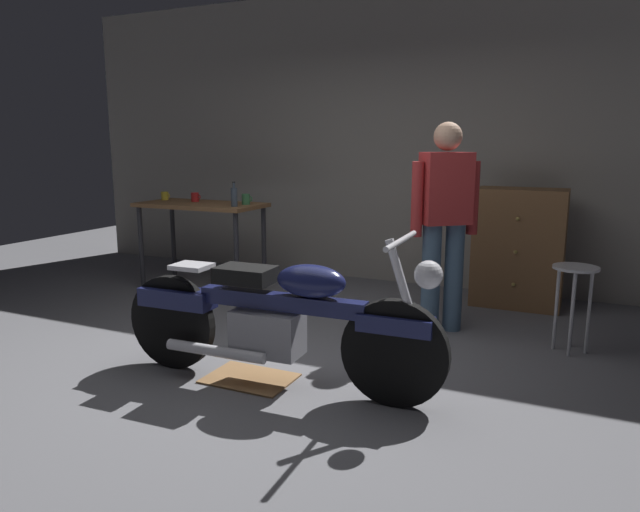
% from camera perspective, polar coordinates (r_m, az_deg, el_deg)
% --- Properties ---
extents(ground_plane, '(12.00, 12.00, 0.00)m').
position_cam_1_polar(ground_plane, '(4.13, -4.92, -10.52)').
color(ground_plane, slate).
extents(back_wall, '(8.00, 0.12, 3.10)m').
position_cam_1_polar(back_wall, '(6.42, 7.59, 11.25)').
color(back_wall, gray).
rests_on(back_wall, ground_plane).
extents(workbench, '(1.30, 0.64, 0.90)m').
position_cam_1_polar(workbench, '(6.18, -11.50, 4.05)').
color(workbench, brown).
rests_on(workbench, ground_plane).
extents(motorcycle, '(2.19, 0.60, 1.00)m').
position_cam_1_polar(motorcycle, '(3.66, -4.26, -5.94)').
color(motorcycle, black).
rests_on(motorcycle, ground_plane).
extents(person_standing, '(0.46, 0.41, 1.67)m').
position_cam_1_polar(person_standing, '(4.73, 12.05, 3.62)').
color(person_standing, slate).
rests_on(person_standing, ground_plane).
extents(shop_stool, '(0.32, 0.32, 0.64)m').
position_cam_1_polar(shop_stool, '(4.61, 23.55, -2.65)').
color(shop_stool, '#B2B2B7').
rests_on(shop_stool, ground_plane).
extents(wooden_dresser, '(0.80, 0.47, 1.10)m').
position_cam_1_polar(wooden_dresser, '(5.74, 18.78, 0.75)').
color(wooden_dresser, brown).
rests_on(wooden_dresser, ground_plane).
extents(drip_tray, '(0.56, 0.40, 0.01)m').
position_cam_1_polar(drip_tray, '(3.91, -6.86, -11.75)').
color(drip_tray, olive).
rests_on(drip_tray, ground_plane).
extents(mug_green_speckled, '(0.12, 0.08, 0.11)m').
position_cam_1_polar(mug_green_speckled, '(5.93, -7.22, 5.51)').
color(mug_green_speckled, '#3D7F4C').
rests_on(mug_green_speckled, workbench).
extents(mug_red_diner, '(0.11, 0.08, 0.10)m').
position_cam_1_polar(mug_red_diner, '(6.31, -12.07, 5.63)').
color(mug_red_diner, red).
rests_on(mug_red_diner, workbench).
extents(mug_yellow_tall, '(0.11, 0.08, 0.09)m').
position_cam_1_polar(mug_yellow_tall, '(6.57, -14.87, 5.69)').
color(mug_yellow_tall, yellow).
rests_on(mug_yellow_tall, workbench).
extents(bottle, '(0.06, 0.06, 0.24)m').
position_cam_1_polar(bottle, '(5.75, -8.37, 5.75)').
color(bottle, '#3F4C59').
rests_on(bottle, workbench).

